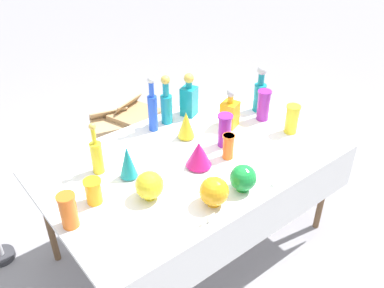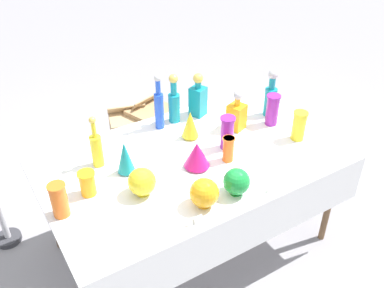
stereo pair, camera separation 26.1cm
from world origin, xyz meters
name	(u,v)px [view 1 (the left image)]	position (x,y,z in m)	size (l,w,h in m)	color
ground_plane	(192,242)	(0.00, 0.00, 0.00)	(40.00, 40.00, 0.00)	gray
display_table	(196,167)	(0.00, -0.04, 0.71)	(1.85, 1.13, 0.76)	white
tall_bottle_0	(260,92)	(0.75, 0.16, 0.91)	(0.09, 0.09, 0.35)	teal
tall_bottle_1	(166,103)	(0.12, 0.44, 0.91)	(0.08, 0.08, 0.36)	teal
tall_bottle_2	(97,155)	(-0.52, 0.23, 0.88)	(0.07, 0.07, 0.34)	yellow
tall_bottle_3	(153,109)	(-0.01, 0.41, 0.92)	(0.06, 0.06, 0.40)	blue
square_decanter_0	(230,112)	(0.43, 0.13, 0.87)	(0.14, 0.14, 0.29)	orange
square_decanter_1	(189,97)	(0.31, 0.42, 0.90)	(0.13, 0.13, 0.32)	teal
slender_vase_0	(68,210)	(-0.85, -0.08, 0.87)	(0.10, 0.10, 0.20)	orange
slender_vase_1	(228,146)	(0.17, -0.14, 0.85)	(0.08, 0.08, 0.16)	orange
slender_vase_2	(225,130)	(0.25, -0.02, 0.88)	(0.10, 0.10, 0.22)	purple
slender_vase_3	(93,191)	(-0.67, 0.01, 0.84)	(0.10, 0.10, 0.15)	orange
slender_vase_4	(292,118)	(0.70, -0.19, 0.87)	(0.09, 0.09, 0.20)	yellow
slender_vase_5	(264,104)	(0.68, 0.05, 0.88)	(0.10, 0.10, 0.22)	purple
fluted_vase_0	(199,154)	(-0.02, -0.10, 0.85)	(0.16, 0.16, 0.17)	#C61972
fluted_vase_1	(186,125)	(0.11, 0.20, 0.86)	(0.11, 0.11, 0.19)	yellow
fluted_vase_2	(128,162)	(-0.41, 0.08, 0.87)	(0.10, 0.10, 0.21)	teal
round_bowl_0	(214,191)	(-0.17, -0.41, 0.85)	(0.16, 0.16, 0.17)	orange
round_bowl_1	(243,178)	(0.03, -0.42, 0.84)	(0.15, 0.15, 0.16)	#198C38
round_bowl_2	(149,185)	(-0.41, -0.15, 0.85)	(0.16, 0.16, 0.17)	yellow
price_tag_left	(205,221)	(-0.31, -0.49, 0.78)	(0.05, 0.01, 0.04)	white
price_tag_center	(275,182)	(0.21, -0.50, 0.78)	(0.05, 0.01, 0.04)	white
price_tag_right	(212,218)	(-0.27, -0.50, 0.78)	(0.05, 0.01, 0.04)	white
cardboard_box_behind_left	(116,136)	(0.15, 1.33, 0.17)	(0.45, 0.39, 0.41)	tan
cardboard_box_behind_right	(136,129)	(0.35, 1.28, 0.19)	(0.47, 0.47, 0.46)	tan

